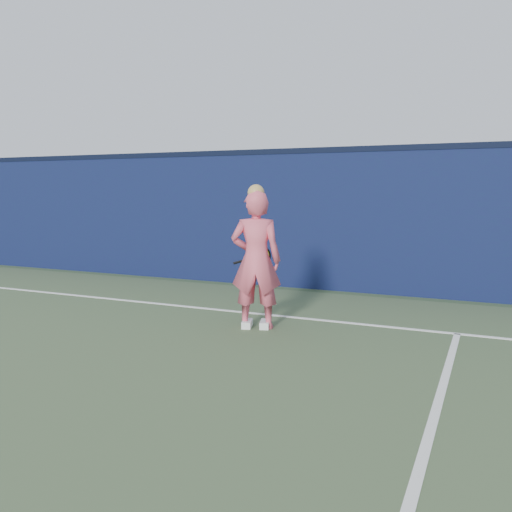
% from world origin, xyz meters
% --- Properties ---
extents(backstop_wall, '(24.00, 0.40, 2.50)m').
position_xyz_m(backstop_wall, '(0.00, 6.50, 1.25)').
color(backstop_wall, '#0D1A3C').
rests_on(backstop_wall, ground).
extents(wall_cap, '(24.00, 0.42, 0.10)m').
position_xyz_m(wall_cap, '(0.00, 6.50, 2.55)').
color(wall_cap, black).
rests_on(wall_cap, backstop_wall).
extents(player, '(0.77, 0.62, 1.91)m').
position_xyz_m(player, '(2.31, 3.27, 0.92)').
color(player, '#E5596E').
rests_on(player, ground).
extents(racket, '(0.50, 0.28, 0.29)m').
position_xyz_m(racket, '(2.16, 3.71, 0.91)').
color(racket, black).
rests_on(racket, ground).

